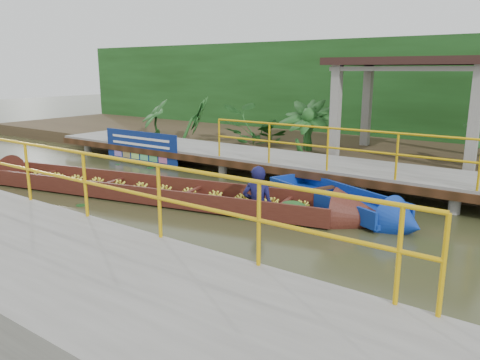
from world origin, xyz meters
The scene contains 10 objects.
ground centered at (0.00, 0.00, 0.00)m, with size 80.00×80.00×0.00m, color #303219.
land_strip centered at (0.00, 7.50, 0.23)m, with size 30.00×8.00×0.45m, color #382B1C.
far_dock centered at (0.02, 3.43, 0.48)m, with size 16.00×2.06×1.66m.
near_dock centered at (1.00, -4.20, 0.30)m, with size 18.00×2.40×1.73m.
pavilion centered at (3.00, 6.30, 2.82)m, with size 4.40×3.00×3.00m.
foliage_backdrop centered at (0.00, 10.00, 2.00)m, with size 30.00×0.80×4.00m, color #183E14.
vendor_boat centered at (-0.69, -0.06, 0.23)m, with size 10.82×3.28×2.23m.
moored_blue_boat centered at (3.68, 1.27, 0.16)m, with size 3.94×2.43×0.92m.
blue_banner centered at (-4.04, 2.48, 0.56)m, with size 3.08×0.04×0.96m.
tropical_plants centered at (-0.12, 5.30, 1.27)m, with size 14.31×1.31×1.63m.
Camera 1 is at (6.80, -7.31, 2.88)m, focal length 35.00 mm.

